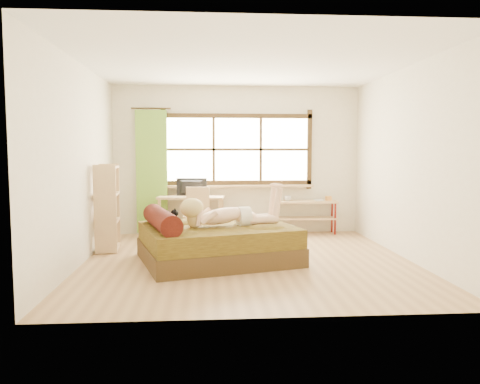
{
  "coord_description": "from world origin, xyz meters",
  "views": [
    {
      "loc": [
        -0.56,
        -6.37,
        1.52
      ],
      "look_at": [
        -0.09,
        0.2,
        0.94
      ],
      "focal_mm": 35.0,
      "sensor_mm": 36.0,
      "label": 1
    }
  ],
  "objects": [
    {
      "name": "ceiling",
      "position": [
        0.0,
        0.0,
        2.7
      ],
      "size": [
        4.5,
        4.5,
        0.0
      ],
      "primitive_type": "plane",
      "rotation": [
        3.14,
        0.0,
        0.0
      ],
      "color": "white",
      "rests_on": "wall_back"
    },
    {
      "name": "bookshelf",
      "position": [
        -2.08,
        0.83,
        0.67
      ],
      "size": [
        0.37,
        0.6,
        1.31
      ],
      "rotation": [
        0.0,
        0.0,
        0.09
      ],
      "color": "tan",
      "rests_on": "floor"
    },
    {
      "name": "desk",
      "position": [
        -0.84,
        1.95,
        0.63
      ],
      "size": [
        1.21,
        0.66,
        0.72
      ],
      "rotation": [
        0.0,
        0.0,
        -0.12
      ],
      "color": "tan",
      "rests_on": "floor"
    },
    {
      "name": "curtain",
      "position": [
        -1.55,
        2.13,
        1.15
      ],
      "size": [
        0.55,
        0.1,
        2.2
      ],
      "primitive_type": "cube",
      "color": "#457E22",
      "rests_on": "wall_back"
    },
    {
      "name": "floor",
      "position": [
        0.0,
        0.0,
        0.0
      ],
      "size": [
        4.5,
        4.5,
        0.0
      ],
      "primitive_type": "plane",
      "color": "#9E754C",
      "rests_on": "ground"
    },
    {
      "name": "wall_front",
      "position": [
        0.0,
        -2.25,
        1.35
      ],
      "size": [
        4.5,
        0.0,
        4.5
      ],
      "primitive_type": "plane",
      "rotation": [
        -1.57,
        0.0,
        0.0
      ],
      "color": "silver",
      "rests_on": "floor"
    },
    {
      "name": "window",
      "position": [
        0.0,
        2.22,
        1.51
      ],
      "size": [
        2.8,
        0.16,
        1.46
      ],
      "color": "#FFEDBF",
      "rests_on": "wall_back"
    },
    {
      "name": "wall_right",
      "position": [
        2.25,
        0.0,
        1.35
      ],
      "size": [
        0.0,
        4.5,
        4.5
      ],
      "primitive_type": "plane",
      "rotation": [
        1.57,
        0.0,
        -1.57
      ],
      "color": "silver",
      "rests_on": "floor"
    },
    {
      "name": "pipe_shelf",
      "position": [
        1.23,
        2.07,
        0.45
      ],
      "size": [
        1.23,
        0.34,
        0.69
      ],
      "rotation": [
        0.0,
        0.0,
        -0.03
      ],
      "color": "tan",
      "rests_on": "floor"
    },
    {
      "name": "bed",
      "position": [
        -0.46,
        0.01,
        0.27
      ],
      "size": [
        2.35,
        2.08,
        0.76
      ],
      "rotation": [
        0.0,
        0.0,
        0.28
      ],
      "color": "#362610",
      "rests_on": "floor"
    },
    {
      "name": "book",
      "position": [
        1.41,
        2.07,
        0.62
      ],
      "size": [
        0.17,
        0.23,
        0.02
      ],
      "primitive_type": "imported",
      "rotation": [
        0.0,
        0.0,
        -0.03
      ],
      "color": "gray",
      "rests_on": "pipe_shelf"
    },
    {
      "name": "monitor",
      "position": [
        -0.84,
        2.0,
        0.88
      ],
      "size": [
        0.55,
        0.13,
        0.31
      ],
      "primitive_type": "imported",
      "rotation": [
        0.0,
        0.0,
        3.02
      ],
      "color": "black",
      "rests_on": "desk"
    },
    {
      "name": "wall_left",
      "position": [
        -2.25,
        0.0,
        1.35
      ],
      "size": [
        0.0,
        4.5,
        4.5
      ],
      "primitive_type": "plane",
      "rotation": [
        1.57,
        0.0,
        1.57
      ],
      "color": "silver",
      "rests_on": "floor"
    },
    {
      "name": "woman",
      "position": [
        -0.27,
        -0.03,
        0.8
      ],
      "size": [
        1.45,
        0.77,
        0.6
      ],
      "primitive_type": null,
      "rotation": [
        0.0,
        0.0,
        0.28
      ],
      "color": "beige",
      "rests_on": "bed"
    },
    {
      "name": "wall_back",
      "position": [
        0.0,
        2.25,
        1.35
      ],
      "size": [
        4.5,
        0.0,
        4.5
      ],
      "primitive_type": "plane",
      "rotation": [
        1.57,
        0.0,
        0.0
      ],
      "color": "silver",
      "rests_on": "floor"
    },
    {
      "name": "kitten",
      "position": [
        -1.14,
        0.12,
        0.62
      ],
      "size": [
        0.32,
        0.2,
        0.24
      ],
      "primitive_type": null,
      "rotation": [
        0.0,
        0.0,
        0.28
      ],
      "color": "black",
      "rests_on": "bed"
    },
    {
      "name": "cup",
      "position": [
        0.91,
        2.07,
        0.66
      ],
      "size": [
        0.12,
        0.12,
        0.09
      ],
      "primitive_type": "imported",
      "rotation": [
        0.0,
        0.0,
        -0.03
      ],
      "color": "gray",
      "rests_on": "pipe_shelf"
    },
    {
      "name": "chair",
      "position": [
        -0.73,
        1.58,
        0.5
      ],
      "size": [
        0.45,
        0.45,
        0.91
      ],
      "rotation": [
        0.0,
        0.0,
        -0.12
      ],
      "color": "tan",
      "rests_on": "floor"
    }
  ]
}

